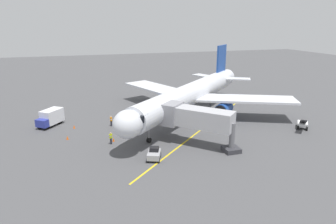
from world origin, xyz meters
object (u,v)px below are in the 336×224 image
(box_truck_portside, at_px, (50,118))
(belt_loader_starboard_side, at_px, (303,124))
(tug_near_nose, at_px, (154,154))
(safety_cone_nose_right, at_px, (121,134))
(ground_crew_wing_walker, at_px, (111,121))
(airplane, at_px, (191,95))
(safety_cone_wing_starboard, at_px, (67,138))
(jet_bridge, at_px, (192,118))
(ground_crew_marshaller, at_px, (111,138))
(safety_cone_nose_left, at_px, (74,127))
(safety_cone_wing_port, at_px, (113,140))

(box_truck_portside, height_order, belt_loader_starboard_side, box_truck_portside)
(tug_near_nose, bearing_deg, safety_cone_nose_right, -74.65)
(ground_crew_wing_walker, bearing_deg, airplane, -176.19)
(tug_near_nose, height_order, safety_cone_wing_starboard, tug_near_nose)
(tug_near_nose, distance_m, safety_cone_wing_starboard, 14.29)
(jet_bridge, xyz_separation_m, box_truck_portside, (18.92, -13.81, -2.38))
(airplane, height_order, box_truck_portside, airplane)
(ground_crew_marshaller, relative_size, safety_cone_nose_left, 3.11)
(tug_near_nose, distance_m, safety_cone_nose_left, 17.28)
(ground_crew_marshaller, bearing_deg, jet_bridge, 163.41)
(jet_bridge, relative_size, safety_cone_nose_left, 17.51)
(airplane, distance_m, ground_crew_marshaller, 17.59)
(belt_loader_starboard_side, height_order, safety_cone_nose_right, belt_loader_starboard_side)
(ground_crew_marshaller, distance_m, belt_loader_starboard_side, 29.75)
(tug_near_nose, xyz_separation_m, safety_cone_wing_port, (3.96, -7.32, -0.43))
(safety_cone_nose_left, height_order, safety_cone_nose_right, same)
(safety_cone_wing_starboard, bearing_deg, safety_cone_wing_port, 156.22)
(ground_crew_wing_walker, relative_size, tug_near_nose, 0.64)
(box_truck_portside, bearing_deg, airplane, 174.78)
(jet_bridge, height_order, safety_cone_nose_left, jet_bridge)
(airplane, distance_m, tug_near_nose, 18.68)
(jet_bridge, bearing_deg, safety_cone_nose_left, -36.47)
(safety_cone_wing_port, bearing_deg, tug_near_nose, 118.42)
(jet_bridge, bearing_deg, ground_crew_wing_walker, -48.12)
(airplane, height_order, safety_cone_nose_right, airplane)
(safety_cone_nose_left, distance_m, safety_cone_nose_right, 8.42)
(tug_near_nose, bearing_deg, box_truck_portside, -53.41)
(ground_crew_marshaller, xyz_separation_m, safety_cone_wing_port, (-0.43, -0.87, -0.61))
(ground_crew_wing_walker, bearing_deg, safety_cone_nose_right, 100.01)
(ground_crew_wing_walker, bearing_deg, ground_crew_marshaller, 82.48)
(airplane, bearing_deg, safety_cone_nose_right, 22.79)
(ground_crew_wing_walker, height_order, safety_cone_wing_starboard, ground_crew_wing_walker)
(jet_bridge, bearing_deg, ground_crew_marshaller, -16.59)
(ground_crew_marshaller, height_order, safety_cone_wing_port, ground_crew_marshaller)
(airplane, distance_m, safety_cone_wing_port, 16.93)
(jet_bridge, xyz_separation_m, safety_cone_wing_port, (10.19, -4.04, -3.49))
(safety_cone_nose_right, bearing_deg, ground_crew_marshaller, 58.22)
(safety_cone_nose_left, bearing_deg, safety_cone_nose_right, 141.29)
(ground_crew_wing_walker, relative_size, safety_cone_wing_port, 3.11)
(jet_bridge, distance_m, box_truck_portside, 23.54)
(safety_cone_nose_left, bearing_deg, belt_loader_starboard_side, 162.58)
(ground_crew_wing_walker, bearing_deg, safety_cone_nose_left, -6.27)
(jet_bridge, xyz_separation_m, safety_cone_nose_right, (8.80, -6.10, -3.49))
(tug_near_nose, bearing_deg, jet_bridge, -152.18)
(safety_cone_nose_left, bearing_deg, safety_cone_wing_starboard, 77.72)
(jet_bridge, bearing_deg, belt_loader_starboard_side, -178.27)
(jet_bridge, distance_m, ground_crew_marshaller, 11.45)
(jet_bridge, distance_m, ground_crew_wing_walker, 14.70)
(box_truck_portside, distance_m, belt_loader_starboard_side, 40.18)
(ground_crew_marshaller, distance_m, tug_near_nose, 7.81)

